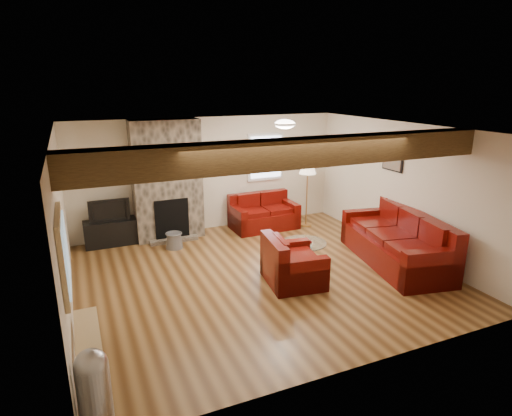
{
  "coord_description": "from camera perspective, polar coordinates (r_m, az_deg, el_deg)",
  "views": [
    {
      "loc": [
        -2.76,
        -6.2,
        3.2
      ],
      "look_at": [
        0.1,
        0.4,
        1.09
      ],
      "focal_mm": 30.0,
      "sensor_mm": 36.0,
      "label": 1
    }
  ],
  "objects": [
    {
      "name": "room",
      "position": [
        7.06,
        0.52,
        0.34
      ],
      "size": [
        8.0,
        8.0,
        8.0
      ],
      "color": "#563416",
      "rests_on": "ground"
    },
    {
      "name": "oak_beam",
      "position": [
        5.74,
        5.67,
        7.36
      ],
      "size": [
        6.0,
        0.36,
        0.38
      ],
      "primitive_type": "cube",
      "color": "#31200E",
      "rests_on": "room"
    },
    {
      "name": "pine_bench",
      "position": [
        5.59,
        -21.35,
        -17.11
      ],
      "size": [
        0.27,
        1.17,
        0.44
      ],
      "primitive_type": null,
      "color": "tan",
      "rests_on": "floor"
    },
    {
      "name": "sofa_three",
      "position": [
        8.2,
        18.09,
        -3.88
      ],
      "size": [
        1.49,
        2.62,
        0.95
      ],
      "primitive_type": null,
      "rotation": [
        0.0,
        0.0,
        -1.77
      ],
      "color": "#4A0605",
      "rests_on": "floor"
    },
    {
      "name": "artwork_right",
      "position": [
        8.78,
        17.73,
        6.09
      ],
      "size": [
        0.06,
        0.55,
        0.42
      ],
      "primitive_type": null,
      "color": "black",
      "rests_on": "room"
    },
    {
      "name": "artwork_back",
      "position": [
        9.49,
        -5.35,
        7.21
      ],
      "size": [
        0.42,
        0.06,
        0.52
      ],
      "primitive_type": null,
      "color": "black",
      "rests_on": "room"
    },
    {
      "name": "loveseat",
      "position": [
        9.69,
        1.06,
        -0.5
      ],
      "size": [
        1.48,
        0.86,
        0.78
      ],
      "primitive_type": null,
      "rotation": [
        0.0,
        0.0,
        0.02
      ],
      "color": "#4A0605",
      "rests_on": "floor"
    },
    {
      "name": "coffee_table",
      "position": [
        7.95,
        6.41,
        -5.91
      ],
      "size": [
        0.82,
        0.82,
        0.43
      ],
      "color": "#422515",
      "rests_on": "floor"
    },
    {
      "name": "ceiling_dome",
      "position": [
        8.03,
        3.86,
        10.9
      ],
      "size": [
        0.4,
        0.4,
        0.18
      ],
      "primitive_type": null,
      "color": "white",
      "rests_on": "room"
    },
    {
      "name": "armchair_red",
      "position": [
        7.11,
        5.03,
        -6.93
      ],
      "size": [
        0.98,
        1.09,
        0.8
      ],
      "primitive_type": null,
      "rotation": [
        0.0,
        0.0,
        1.44
      ],
      "color": "#4A0605",
      "rests_on": "floor"
    },
    {
      "name": "television",
      "position": [
        9.09,
        -19.02,
        -0.19
      ],
      "size": [
        0.79,
        0.1,
        0.46
      ],
      "primitive_type": "imported",
      "color": "black",
      "rests_on": "tv_cabinet"
    },
    {
      "name": "floor_lamp",
      "position": [
        9.74,
        6.9,
        4.87
      ],
      "size": [
        0.38,
        0.38,
        1.5
      ],
      "color": "tan",
      "rests_on": "floor"
    },
    {
      "name": "coal_bucket",
      "position": [
        8.75,
        -10.87,
        -4.24
      ],
      "size": [
        0.35,
        0.35,
        0.33
      ],
      "primitive_type": null,
      "color": "slate",
      "rests_on": "floor"
    },
    {
      "name": "hatch_window",
      "position": [
        5.02,
        -24.27,
        -5.57
      ],
      "size": [
        0.08,
        1.0,
        0.9
      ],
      "primitive_type": null,
      "color": "tan",
      "rests_on": "room"
    },
    {
      "name": "pedal_bin",
      "position": [
        4.7,
        -20.83,
        -21.41
      ],
      "size": [
        0.4,
        0.4,
        0.8
      ],
      "primitive_type": null,
      "rotation": [
        0.0,
        0.0,
        -0.29
      ],
      "color": "#A3A2A7",
      "rests_on": "floor"
    },
    {
      "name": "tv_cabinet",
      "position": [
        9.23,
        -18.74,
        -3.1
      ],
      "size": [
        1.05,
        0.42,
        0.52
      ],
      "primitive_type": "cube",
      "color": "black",
      "rests_on": "floor"
    },
    {
      "name": "chimney_breast",
      "position": [
        9.09,
        -11.74,
        3.44
      ],
      "size": [
        1.4,
        0.67,
        2.5
      ],
      "color": "#332F27",
      "rests_on": "floor"
    },
    {
      "name": "back_window",
      "position": [
        9.95,
        1.29,
        6.82
      ],
      "size": [
        0.9,
        0.08,
        1.1
      ],
      "primitive_type": null,
      "color": "silver",
      "rests_on": "room"
    }
  ]
}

